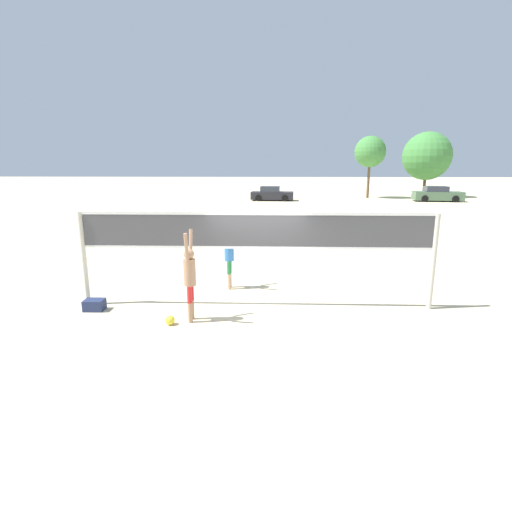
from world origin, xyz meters
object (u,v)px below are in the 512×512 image
parked_car_near (272,194)px  tree_left_cluster (427,156)px  tree_right_cluster (370,152)px  player_spiker (190,274)px  volleyball (170,320)px  gear_bag (94,305)px  parked_car_mid (437,195)px  player_blocker (229,252)px  volleyball_net (256,240)px

parked_car_near → tree_left_cluster: tree_left_cluster is taller
tree_right_cluster → player_spiker: bearing=-109.4°
volleyball → parked_car_near: parked_car_near is taller
player_spiker → gear_bag: size_ratio=4.41×
gear_bag → player_spiker: bearing=-13.1°
player_spiker → parked_car_mid: player_spiker is taller
player_spiker → parked_car_near: 31.58m
gear_bag → parked_car_mid: bearing=55.7°
parked_car_mid → tree_right_cluster: 8.15m
gear_bag → parked_car_mid: 36.97m
player_blocker → tree_left_cluster: (18.29, 34.14, 3.30)m
tree_right_cluster → parked_car_mid: bearing=-33.3°
tree_right_cluster → volleyball: bearing=-109.9°
player_blocker → volleyball_net: bearing=29.1°
parked_car_mid → tree_right_cluster: tree_right_cluster is taller
volleyball_net → player_blocker: bearing=119.1°
tree_right_cluster → volleyball_net: bearing=-107.7°
player_spiker → tree_left_cluster: size_ratio=0.31×
tree_right_cluster → tree_left_cluster: bearing=14.4°
player_spiker → volleyball: player_spiker is taller
tree_left_cluster → gear_bag: bearing=-120.8°
parked_car_mid → volleyball_net: bearing=-113.8°
player_spiker → tree_right_cluster: (12.34, 35.00, 3.67)m
gear_bag → tree_left_cluster: tree_left_cluster is taller
volleyball_net → player_spiker: volleyball_net is taller
player_spiker → player_blocker: 2.64m
volleyball_net → gear_bag: 4.45m
player_blocker → parked_car_mid: 33.55m
player_spiker → volleyball_net: bearing=-55.4°
player_blocker → tree_right_cluster: bearing=160.2°
volleyball_net → tree_left_cluster: tree_left_cluster is taller
volleyball → tree_left_cluster: (19.39, 36.96, 4.30)m
volleyball_net → parked_car_mid: bearing=61.0°
player_spiker → tree_left_cluster: 41.43m
volleyball_net → tree_left_cluster: 39.78m
player_spiker → volleyball: 1.16m
volleyball_net → tree_right_cluster: bearing=72.3°
player_blocker → parked_car_near: 28.99m
parked_car_mid → tree_left_cluster: size_ratio=0.67×
volleyball_net → parked_car_near: volleyball_net is taller
volleyball_net → volleyball: bearing=-146.4°
volleyball_net → tree_right_cluster: (10.84, 33.96, 3.04)m
parked_car_mid → volleyball: bearing=-115.5°
player_spiker → player_blocker: bearing=-14.4°
parked_car_mid → tree_left_cluster: (0.74, 5.54, 3.75)m
player_blocker → tree_right_cluster: 34.68m
volleyball → tree_right_cluster: tree_right_cluster is taller
volleyball_net → parked_car_mid: 34.46m
player_blocker → gear_bag: bearing=-59.1°
parked_car_near → tree_right_cluster: bearing=22.8°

